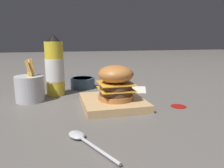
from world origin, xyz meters
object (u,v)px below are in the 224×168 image
object	(u,v)px
burger	(116,82)
ketchup_bottle	(55,68)
spoon	(81,138)
fries_basket	(30,88)
side_bowl	(83,82)
serving_board	(112,102)

from	to	relation	value
burger	ketchup_bottle	size ratio (longest dim) A/B	0.49
burger	spoon	distance (m)	0.27
fries_basket	side_bowl	world-z (taller)	fries_basket
ketchup_bottle	spoon	size ratio (longest dim) A/B	1.40
serving_board	fries_basket	bearing A→B (deg)	65.26
serving_board	fries_basket	world-z (taller)	fries_basket
serving_board	burger	size ratio (longest dim) A/B	1.92
burger	fries_basket	xyz separation A→B (m)	(0.14, 0.28, -0.03)
ketchup_bottle	burger	bearing A→B (deg)	-136.85
fries_basket	spoon	bearing A→B (deg)	-158.35
serving_board	spoon	bearing A→B (deg)	151.09
fries_basket	ketchup_bottle	bearing A→B (deg)	-52.70
fries_basket	side_bowl	xyz separation A→B (m)	(0.17, -0.21, -0.02)
burger	spoon	size ratio (longest dim) A/B	0.68
fries_basket	spoon	distance (m)	0.39
ketchup_bottle	fries_basket	distance (m)	0.13
serving_board	side_bowl	bearing A→B (deg)	12.39
burger	fries_basket	world-z (taller)	fries_basket
burger	side_bowl	distance (m)	0.32
spoon	burger	bearing A→B (deg)	-56.35
serving_board	ketchup_bottle	bearing A→B (deg)	43.35
ketchup_bottle	fries_basket	size ratio (longest dim) A/B	1.56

